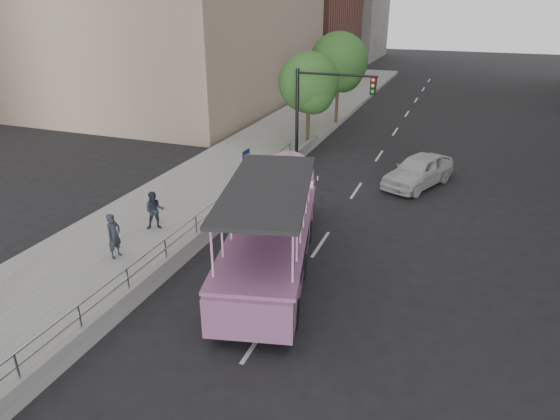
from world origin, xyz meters
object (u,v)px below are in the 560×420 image
(pedestrian_mid, at_px, (155,211))
(street_tree_far, at_px, (340,64))
(duck_boat, at_px, (274,228))
(parking_sign, at_px, (247,174))
(pedestrian_near, at_px, (114,236))
(street_tree_near, at_px, (310,85))
(car, at_px, (418,170))
(traffic_signal, at_px, (319,104))

(pedestrian_mid, height_order, street_tree_far, street_tree_far)
(duck_boat, distance_m, parking_sign, 4.43)
(pedestrian_near, height_order, street_tree_near, street_tree_near)
(pedestrian_mid, bearing_deg, car, 16.28)
(traffic_signal, bearing_deg, car, -7.77)
(parking_sign, relative_size, street_tree_near, 0.48)
(street_tree_near, height_order, street_tree_far, street_tree_far)
(car, bearing_deg, duck_boat, -88.57)
(duck_boat, bearing_deg, parking_sign, 126.40)
(street_tree_near, bearing_deg, traffic_signal, -65.02)
(parking_sign, xyz_separation_m, street_tree_far, (-0.27, 16.07, 2.58))
(parking_sign, height_order, street_tree_far, street_tree_far)
(car, height_order, street_tree_near, street_tree_near)
(parking_sign, xyz_separation_m, street_tree_near, (-0.47, 10.07, 2.09))
(duck_boat, relative_size, traffic_signal, 1.95)
(pedestrian_mid, distance_m, street_tree_near, 13.88)
(car, height_order, pedestrian_mid, pedestrian_mid)
(duck_boat, bearing_deg, street_tree_near, 102.75)
(parking_sign, bearing_deg, car, 42.46)
(duck_boat, bearing_deg, pedestrian_mid, 178.30)
(duck_boat, bearing_deg, pedestrian_near, -155.54)
(pedestrian_mid, bearing_deg, street_tree_far, 53.60)
(street_tree_near, bearing_deg, car, -30.94)
(pedestrian_near, distance_m, street_tree_near, 16.21)
(street_tree_far, bearing_deg, street_tree_near, -91.91)
(car, relative_size, pedestrian_mid, 2.97)
(parking_sign, bearing_deg, street_tree_near, 92.66)
(duck_boat, xyz_separation_m, street_tree_near, (-3.08, 13.62, 2.60))
(duck_boat, bearing_deg, traffic_signal, 98.29)
(pedestrian_mid, relative_size, street_tree_near, 0.27)
(pedestrian_near, bearing_deg, duck_boat, -61.61)
(street_tree_far, bearing_deg, pedestrian_near, -95.42)
(parking_sign, height_order, traffic_signal, traffic_signal)
(duck_boat, height_order, pedestrian_mid, duck_boat)
(pedestrian_mid, relative_size, traffic_signal, 0.29)
(traffic_signal, xyz_separation_m, street_tree_near, (-1.60, 3.43, 0.32))
(duck_boat, xyz_separation_m, parking_sign, (-2.61, 3.54, 0.52))
(duck_boat, xyz_separation_m, pedestrian_near, (-4.96, -2.25, -0.12))
(parking_sign, distance_m, street_tree_far, 16.28)
(traffic_signal, distance_m, street_tree_far, 9.57)
(pedestrian_near, bearing_deg, street_tree_near, -2.80)
(car, bearing_deg, street_tree_near, 172.65)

